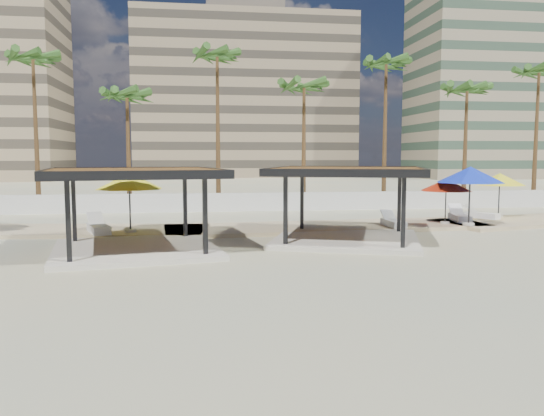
{
  "coord_description": "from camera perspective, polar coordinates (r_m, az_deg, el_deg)",
  "views": [
    {
      "loc": [
        -4.41,
        -18.46,
        3.56
      ],
      "look_at": [
        -1.33,
        3.58,
        1.4
      ],
      "focal_mm": 35.0,
      "sensor_mm": 36.0,
      "label": 1
    }
  ],
  "objects": [
    {
      "name": "umbrella_c",
      "position": [
        28.06,
        18.23,
        2.35
      ],
      "size": [
        2.87,
        2.87,
        2.28
      ],
      "rotation": [
        0.0,
        0.0,
        0.13
      ],
      "color": "beige",
      "rests_on": "promenade"
    },
    {
      "name": "pavilion_west",
      "position": [
        20.41,
        -14.56,
        0.59
      ],
      "size": [
        7.14,
        7.14,
        3.12
      ],
      "rotation": [
        0.0,
        0.0,
        0.18
      ],
      "color": "beige",
      "rests_on": "ground"
    },
    {
      "name": "umbrella_b",
      "position": [
        24.47,
        -15.1,
        2.79
      ],
      "size": [
        3.85,
        3.85,
        2.66
      ],
      "rotation": [
        0.0,
        0.0,
        0.36
      ],
      "color": "beige",
      "rests_on": "promenade"
    },
    {
      "name": "lounger_b",
      "position": [
        26.47,
        12.89,
        -1.54
      ],
      "size": [
        0.69,
        1.99,
        0.75
      ],
      "rotation": [
        0.0,
        0.0,
        1.59
      ],
      "color": "white",
      "rests_on": "promenade"
    },
    {
      "name": "umbrella_e",
      "position": [
        32.38,
        23.3,
        2.84
      ],
      "size": [
        2.83,
        2.83,
        2.46
      ],
      "rotation": [
        0.0,
        0.0,
        0.02
      ],
      "color": "beige",
      "rests_on": "promenade"
    },
    {
      "name": "palm_d",
      "position": [
        37.94,
        -5.92,
        15.32
      ],
      "size": [
        3.0,
        3.0,
        11.32
      ],
      "color": "brown",
      "rests_on": "ground"
    },
    {
      "name": "ground",
      "position": [
        19.31,
        5.41,
        -5.1
      ],
      "size": [
        200.0,
        200.0,
        0.0
      ],
      "primitive_type": "plane",
      "color": "#C9B785",
      "rests_on": "ground"
    },
    {
      "name": "palm_b",
      "position": [
        39.1,
        -24.31,
        13.82
      ],
      "size": [
        3.0,
        3.0,
        10.78
      ],
      "color": "brown",
      "rests_on": "ground"
    },
    {
      "name": "lounger_a",
      "position": [
        24.91,
        -18.17,
        -2.06
      ],
      "size": [
        1.41,
        2.33,
        0.84
      ],
      "rotation": [
        0.0,
        0.0,
        1.91
      ],
      "color": "white",
      "rests_on": "promenade"
    },
    {
      "name": "palm_c",
      "position": [
        37.04,
        -15.33,
        11.19
      ],
      "size": [
        3.0,
        3.0,
        8.44
      ],
      "color": "brown",
      "rests_on": "ground"
    },
    {
      "name": "building_east",
      "position": [
        100.34,
        24.28,
        12.91
      ],
      "size": [
        32.0,
        15.0,
        36.4
      ],
      "color": "gray",
      "rests_on": "ground"
    },
    {
      "name": "boundary_wall",
      "position": [
        34.87,
        -0.66,
        0.67
      ],
      "size": [
        56.0,
        0.3,
        1.2
      ],
      "primitive_type": "cube",
      "color": "silver",
      "rests_on": "ground"
    },
    {
      "name": "pavilion_central",
      "position": [
        22.41,
        8.06,
        1.14
      ],
      "size": [
        7.83,
        7.83,
        3.12
      ],
      "rotation": [
        0.0,
        0.0,
        -0.34
      ],
      "color": "beige",
      "rests_on": "ground"
    },
    {
      "name": "building_mid",
      "position": [
        97.42,
        -3.02,
        11.84
      ],
      "size": [
        38.0,
        16.0,
        30.4
      ],
      "color": "#847259",
      "rests_on": "ground"
    },
    {
      "name": "promenade",
      "position": [
        27.13,
        5.78,
        -1.9
      ],
      "size": [
        44.45,
        7.97,
        0.24
      ],
      "color": "#C6B284",
      "rests_on": "ground"
    },
    {
      "name": "lounger_c",
      "position": [
        31.43,
        21.6,
        -0.7
      ],
      "size": [
        1.56,
        1.94,
        0.72
      ],
      "rotation": [
        0.0,
        0.0,
        2.15
      ],
      "color": "white",
      "rests_on": "promenade"
    },
    {
      "name": "palm_h",
      "position": [
        45.49,
        26.78,
        12.46
      ],
      "size": [
        3.0,
        3.0,
        10.76
      ],
      "color": "brown",
      "rests_on": "ground"
    },
    {
      "name": "palm_f",
      "position": [
        39.89,
        12.18,
        14.31
      ],
      "size": [
        3.0,
        3.0,
        11.0
      ],
      "color": "brown",
      "rests_on": "ground"
    },
    {
      "name": "umbrella_d",
      "position": [
        27.61,
        20.55,
        3.35
      ],
      "size": [
        3.37,
        3.37,
        2.9
      ],
      "rotation": [
        0.0,
        0.0,
        0.04
      ],
      "color": "beige",
      "rests_on": "promenade"
    },
    {
      "name": "lounger_d",
      "position": [
        29.66,
        19.51,
        -0.93
      ],
      "size": [
        1.15,
        2.3,
        0.83
      ],
      "rotation": [
        0.0,
        0.0,
        1.36
      ],
      "color": "white",
      "rests_on": "promenade"
    },
    {
      "name": "palm_e",
      "position": [
        37.87,
        3.47,
        12.42
      ],
      "size": [
        3.0,
        3.0,
        9.26
      ],
      "color": "brown",
      "rests_on": "ground"
    },
    {
      "name": "palm_g",
      "position": [
        41.73,
        20.24,
        11.44
      ],
      "size": [
        3.0,
        3.0,
        9.25
      ],
      "color": "brown",
      "rests_on": "ground"
    }
  ]
}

